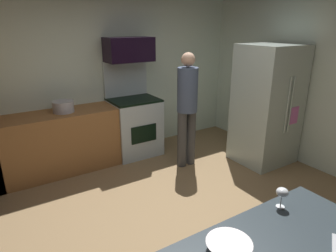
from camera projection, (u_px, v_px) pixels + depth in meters
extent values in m
cube|color=olive|center=(181.00, 223.00, 3.30)|extent=(5.20, 4.80, 0.02)
cube|color=silver|center=(100.00, 76.00, 4.73)|extent=(5.20, 0.12, 2.60)
cube|color=silver|center=(331.00, 84.00, 4.14)|extent=(0.12, 4.80, 2.60)
cube|color=#956135|center=(53.00, 144.00, 4.27)|extent=(2.40, 0.60, 0.90)
cube|color=#B3C2C7|center=(135.00, 128.00, 4.91)|extent=(0.76, 0.64, 0.92)
cube|color=black|center=(134.00, 100.00, 4.75)|extent=(0.76, 0.64, 0.03)
cube|color=#B3C2C7|center=(125.00, 78.00, 4.88)|extent=(0.76, 0.06, 0.58)
cube|color=black|center=(144.00, 134.00, 4.65)|extent=(0.44, 0.01, 0.28)
cube|color=black|center=(129.00, 49.00, 4.57)|extent=(0.74, 0.38, 0.37)
cube|color=#B3C3B8|center=(267.00, 105.00, 4.52)|extent=(0.85, 0.75, 1.82)
cylinder|color=#B3C3B8|center=(288.00, 106.00, 4.16)|extent=(0.02, 0.02, 0.82)
cylinder|color=#B3C3B8|center=(291.00, 105.00, 4.20)|extent=(0.02, 0.02, 0.82)
cube|color=#D96BBD|center=(294.00, 116.00, 4.33)|extent=(0.20, 0.01, 0.26)
cylinder|color=#424242|center=(182.00, 140.00, 4.47)|extent=(0.14, 0.14, 0.87)
cylinder|color=#424242|center=(191.00, 137.00, 4.55)|extent=(0.14, 0.14, 0.87)
cylinder|color=#475570|center=(188.00, 90.00, 4.26)|extent=(0.30, 0.30, 0.65)
sphere|color=tan|center=(188.00, 60.00, 4.12)|extent=(0.20, 0.20, 0.20)
cone|color=white|center=(229.00, 247.00, 1.63)|extent=(0.26, 0.26, 0.06)
cylinder|color=silver|center=(280.00, 207.00, 2.04)|extent=(0.06, 0.06, 0.01)
cylinder|color=silver|center=(281.00, 201.00, 2.02)|extent=(0.01, 0.01, 0.08)
ellipsoid|color=silver|center=(282.00, 192.00, 2.00)|extent=(0.08, 0.08, 0.06)
cube|color=#B7BABF|center=(334.00, 250.00, 1.65)|extent=(0.27, 0.17, 0.01)
cylinder|color=#B3B2BC|center=(63.00, 107.00, 4.20)|extent=(0.30, 0.30, 0.16)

